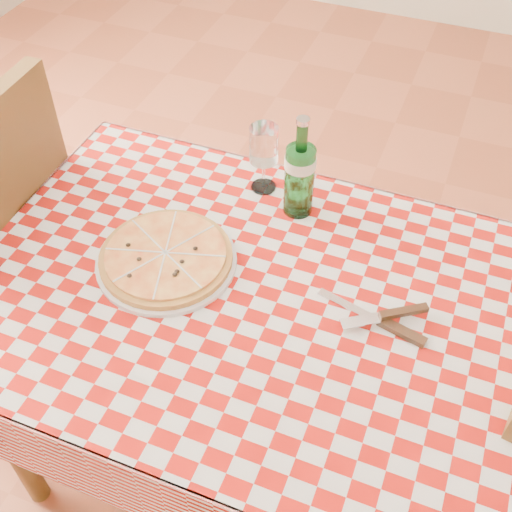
# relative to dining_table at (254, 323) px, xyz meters

# --- Properties ---
(dining_table) EXTENTS (1.20, 0.80, 0.75)m
(dining_table) POSITION_rel_dining_table_xyz_m (0.00, 0.00, 0.00)
(dining_table) COLOR brown
(dining_table) RESTS_ON ground
(tablecloth) EXTENTS (1.30, 0.90, 0.01)m
(tablecloth) POSITION_rel_dining_table_xyz_m (0.00, 0.00, 0.09)
(tablecloth) COLOR #980F09
(tablecloth) RESTS_ON dining_table
(pizza_plate) EXTENTS (0.40, 0.40, 0.04)m
(pizza_plate) POSITION_rel_dining_table_xyz_m (-0.22, 0.02, 0.12)
(pizza_plate) COLOR gold
(pizza_plate) RESTS_ON tablecloth
(water_bottle) EXTENTS (0.08, 0.08, 0.27)m
(water_bottle) POSITION_rel_dining_table_xyz_m (-0.00, 0.30, 0.23)
(water_bottle) COLOR #196424
(water_bottle) RESTS_ON tablecloth
(wine_glass) EXTENTS (0.10, 0.10, 0.18)m
(wine_glass) POSITION_rel_dining_table_xyz_m (-0.11, 0.35, 0.19)
(wine_glass) COLOR white
(wine_glass) RESTS_ON tablecloth
(cutlery) EXTENTS (0.32, 0.28, 0.03)m
(cutlery) POSITION_rel_dining_table_xyz_m (0.27, 0.03, 0.11)
(cutlery) COLOR silver
(cutlery) RESTS_ON tablecloth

